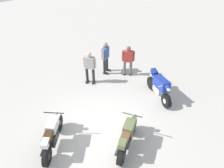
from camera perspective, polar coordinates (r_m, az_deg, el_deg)
name	(u,v)px	position (r m, az deg, el deg)	size (l,w,h in m)	color
ground_plane	(102,132)	(8.40, -2.48, -12.32)	(40.00, 40.00, 0.00)	#B7B2A8
motorcycle_silver_cruiser	(52,135)	(7.88, -15.12, -12.54)	(1.36, 1.74, 1.09)	black
motorcycle_olive_vintage	(127,137)	(7.63, 3.98, -13.37)	(1.65, 1.30, 1.07)	black
motorcycle_blue_sportbike	(160,86)	(9.77, 12.16, -0.52)	(0.85, 1.93, 1.14)	black
person_in_red_shirt	(128,59)	(10.91, 4.15, 6.33)	(0.55, 0.51, 1.60)	#59595B
person_in_blue_shirt	(106,56)	(11.08, -1.66, 7.24)	(0.58, 0.50, 1.67)	#262628
person_in_gray_shirt	(90,66)	(10.38, -5.77, 4.64)	(0.54, 0.53, 1.61)	#262628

